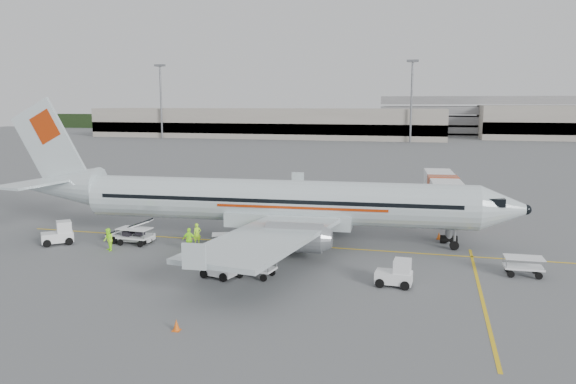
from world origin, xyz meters
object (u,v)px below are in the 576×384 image
object	(u,v)px
aircraft	(277,172)
belt_loader	(132,227)
tug_mid	(219,264)
tug_aft	(57,233)
tug_fore	(394,272)
jet_bridge	(442,201)

from	to	relation	value
aircraft	belt_loader	xyz separation A→B (m)	(-10.91, -3.12, -4.30)
tug_mid	belt_loader	bearing A→B (deg)	160.75
belt_loader	tug_aft	xyz separation A→B (m)	(-5.27, -1.98, -0.31)
tug_fore	jet_bridge	bearing A→B (deg)	83.58
jet_bridge	belt_loader	size ratio (longest dim) A/B	3.86
aircraft	belt_loader	bearing A→B (deg)	-167.31
belt_loader	tug_mid	xyz separation A→B (m)	(9.89, -6.64, -0.36)
jet_bridge	aircraft	bearing A→B (deg)	-149.42
belt_loader	aircraft	bearing A→B (deg)	10.46
tug_mid	tug_aft	size ratio (longest dim) A/B	0.95
aircraft	jet_bridge	world-z (taller)	aircraft
jet_bridge	tug_aft	xyz separation A→B (m)	(-28.80, -13.98, -1.36)
belt_loader	tug_fore	bearing A→B (deg)	-20.75
aircraft	jet_bridge	distance (m)	15.77
jet_bridge	tug_mid	distance (m)	23.14
belt_loader	tug_fore	distance (m)	21.32
belt_loader	tug_aft	distance (m)	5.63
jet_bridge	tug_mid	size ratio (longest dim) A/B	7.87
aircraft	tug_mid	bearing A→B (deg)	-99.26
tug_mid	tug_fore	bearing A→B (deg)	20.13
belt_loader	tug_aft	bearing A→B (deg)	-164.92
aircraft	tug_mid	xyz separation A→B (m)	(-1.02, -9.76, -4.66)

